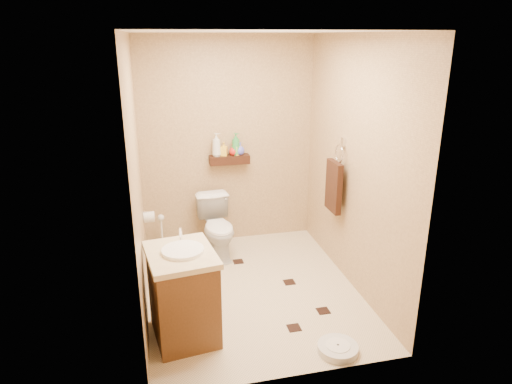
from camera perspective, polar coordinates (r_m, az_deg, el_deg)
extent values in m
plane|color=beige|center=(4.60, -0.51, -12.07)|extent=(2.50, 2.50, 0.00)
cube|color=tan|center=(5.30, -3.53, 6.17)|extent=(2.00, 0.04, 2.40)
cube|color=tan|center=(2.97, 4.71, -4.26)|extent=(2.00, 0.04, 2.40)
cube|color=tan|center=(4.02, -14.61, 1.43)|extent=(0.04, 2.50, 2.40)
cube|color=tan|center=(4.43, 12.20, 3.21)|extent=(0.04, 2.50, 2.40)
cube|color=white|center=(3.94, -0.62, 19.41)|extent=(2.00, 2.50, 0.02)
cube|color=#32180D|center=(5.26, -3.34, 4.07)|extent=(0.46, 0.14, 0.10)
cube|color=black|center=(4.32, -5.11, -14.34)|extent=(0.11, 0.11, 0.01)
cube|color=black|center=(4.72, 4.18, -11.17)|extent=(0.11, 0.11, 0.01)
cube|color=black|center=(4.08, 4.77, -16.55)|extent=(0.11, 0.11, 0.01)
cube|color=black|center=(5.02, -7.91, -9.38)|extent=(0.11, 0.11, 0.01)
cube|color=black|center=(4.32, 8.40, -14.48)|extent=(0.11, 0.11, 0.01)
cube|color=black|center=(5.10, -2.24, -8.68)|extent=(0.11, 0.11, 0.01)
imported|color=white|center=(5.14, -4.80, -4.43)|extent=(0.43, 0.68, 0.67)
cube|color=brown|center=(3.84, -9.09, -12.84)|extent=(0.55, 0.65, 0.72)
cube|color=beige|center=(3.66, -9.40, -7.75)|extent=(0.60, 0.69, 0.05)
cylinder|color=white|center=(3.65, -9.13, -7.34)|extent=(0.33, 0.33, 0.05)
cylinder|color=silver|center=(3.81, -9.41, -5.20)|extent=(0.03, 0.03, 0.11)
cylinder|color=silver|center=(3.86, 10.18, -18.70)|extent=(0.35, 0.35, 0.06)
cylinder|color=white|center=(3.84, 10.21, -18.32)|extent=(0.19, 0.19, 0.01)
cylinder|color=#175E5D|center=(5.43, -11.56, -6.66)|extent=(0.10, 0.10, 0.11)
cylinder|color=silver|center=(5.35, -11.71, -4.65)|extent=(0.02, 0.02, 0.32)
sphere|color=silver|center=(5.29, -11.82, -3.16)|extent=(0.08, 0.08, 0.08)
cube|color=silver|center=(4.60, 10.88, 6.19)|extent=(0.03, 0.06, 0.08)
torus|color=silver|center=(4.61, 10.38, 4.72)|extent=(0.02, 0.19, 0.19)
cube|color=#361B10|center=(4.69, 9.69, 0.67)|extent=(0.06, 0.30, 0.52)
cylinder|color=silver|center=(4.83, -13.22, -3.05)|extent=(0.11, 0.11, 0.11)
cylinder|color=silver|center=(4.81, -13.75, -2.42)|extent=(0.04, 0.02, 0.02)
imported|color=silver|center=(5.20, -4.97, 5.92)|extent=(0.13, 0.13, 0.27)
imported|color=yellow|center=(5.22, -4.03, 5.40)|extent=(0.09, 0.09, 0.16)
imported|color=red|center=(5.24, -2.84, 5.31)|extent=(0.14, 0.14, 0.13)
imported|color=green|center=(5.23, -2.54, 6.01)|extent=(0.14, 0.14, 0.26)
imported|color=#FAC653|center=(5.25, -2.39, 5.49)|extent=(0.10, 0.10, 0.16)
imported|color=#5257CE|center=(5.25, -2.06, 5.44)|extent=(0.15, 0.15, 0.15)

